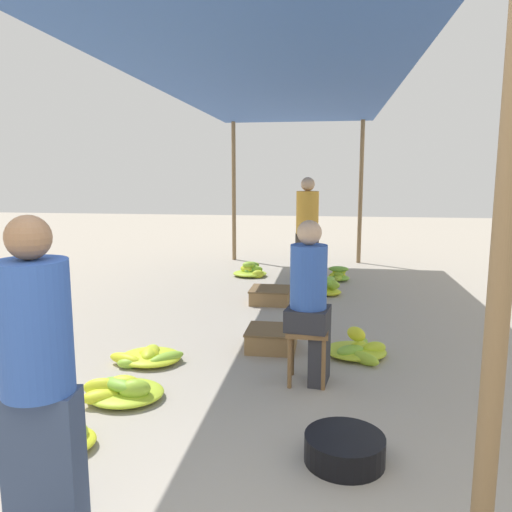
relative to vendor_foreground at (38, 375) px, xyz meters
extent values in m
cylinder|color=olive|center=(1.90, -0.26, 0.58)|extent=(0.08, 0.08, 2.77)
cylinder|color=olive|center=(-0.62, 7.95, 0.58)|extent=(0.08, 0.08, 2.77)
cylinder|color=olive|center=(1.90, 7.95, 0.58)|extent=(0.08, 0.08, 2.77)
cube|color=#33569E|center=(0.64, 3.84, 1.98)|extent=(2.92, 8.61, 0.04)
cube|color=#384766|center=(0.00, 0.00, -0.44)|extent=(0.36, 0.23, 0.72)
cylinder|color=#3359B2|center=(0.00, 0.00, 0.23)|extent=(0.37, 0.37, 0.62)
sphere|color=#9E704C|center=(0.00, 0.00, 0.64)|extent=(0.20, 0.20, 0.20)
cube|color=brown|center=(1.16, 1.97, -0.36)|extent=(0.34, 0.34, 0.04)
cylinder|color=brown|center=(1.02, 1.83, -0.59)|extent=(0.04, 0.04, 0.42)
cylinder|color=brown|center=(1.30, 1.83, -0.59)|extent=(0.04, 0.04, 0.42)
cylinder|color=brown|center=(1.02, 2.10, -0.59)|extent=(0.04, 0.04, 0.42)
cylinder|color=brown|center=(1.30, 2.10, -0.59)|extent=(0.04, 0.04, 0.42)
cube|color=#2D2D33|center=(1.26, 1.98, -0.57)|extent=(0.18, 0.32, 0.46)
cube|color=#2D2D33|center=(1.16, 1.97, -0.25)|extent=(0.38, 0.38, 0.18)
cylinder|color=#3359B2|center=(1.16, 1.97, 0.10)|extent=(0.34, 0.34, 0.52)
sphere|color=tan|center=(1.16, 1.97, 0.46)|extent=(0.20, 0.20, 0.20)
cylinder|color=black|center=(1.44, 0.82, -0.72)|extent=(0.49, 0.49, 0.17)
ellipsoid|color=yellow|center=(-0.49, 2.08, -0.73)|extent=(0.36, 0.21, 0.11)
ellipsoid|color=#8DBD33|center=(-0.44, 2.04, -0.75)|extent=(0.22, 0.15, 0.09)
ellipsoid|color=#BFD12A|center=(-0.30, 2.21, -0.71)|extent=(0.19, 0.34, 0.11)
ellipsoid|color=yellow|center=(-0.30, 2.19, -0.72)|extent=(0.26, 0.22, 0.13)
ellipsoid|color=#8BBC33|center=(-0.12, 2.15, -0.73)|extent=(0.32, 0.33, 0.09)
ellipsoid|color=#BFD12A|center=(-0.30, 2.21, -0.75)|extent=(0.57, 0.50, 0.10)
ellipsoid|color=#95C031|center=(-0.10, 1.35, -0.67)|extent=(0.27, 0.20, 0.15)
ellipsoid|color=#C9D528|center=(-0.20, 1.39, -0.66)|extent=(0.26, 0.14, 0.14)
ellipsoid|color=#CCD628|center=(-0.36, 1.36, -0.68)|extent=(0.31, 0.17, 0.14)
ellipsoid|color=yellow|center=(-0.34, 1.31, -0.73)|extent=(0.34, 0.29, 0.11)
ellipsoid|color=#7DB636|center=(-0.24, 1.36, -0.65)|extent=(0.34, 0.25, 0.10)
ellipsoid|color=#AFCA2D|center=(-0.22, 1.44, -0.75)|extent=(0.60, 0.53, 0.10)
ellipsoid|color=#96C031|center=(-0.01, 6.35, -0.63)|extent=(0.33, 0.30, 0.12)
ellipsoid|color=#8FBE32|center=(-0.04, 6.28, -0.60)|extent=(0.26, 0.23, 0.11)
ellipsoid|color=#7AB536|center=(0.01, 6.34, -0.63)|extent=(0.22, 0.24, 0.14)
ellipsoid|color=#BDD02A|center=(0.14, 6.15, -0.73)|extent=(0.23, 0.17, 0.14)
ellipsoid|color=#C6D329|center=(-0.08, 6.26, -0.67)|extent=(0.28, 0.25, 0.12)
ellipsoid|color=#8DBD33|center=(0.03, 6.31, -0.68)|extent=(0.33, 0.14, 0.13)
ellipsoid|color=#78B437|center=(0.01, 6.29, -0.70)|extent=(0.30, 0.32, 0.11)
ellipsoid|color=#A6C72E|center=(-0.02, 6.29, -0.75)|extent=(0.58, 0.51, 0.10)
ellipsoid|color=#BBCF2B|center=(-0.30, 0.55, -0.74)|extent=(0.29, 0.12, 0.13)
ellipsoid|color=#88BB34|center=(-0.40, 0.78, -0.74)|extent=(0.28, 0.25, 0.12)
ellipsoid|color=#80B735|center=(-0.35, 0.84, -0.73)|extent=(0.30, 0.27, 0.15)
ellipsoid|color=#C8D428|center=(-0.47, 0.69, -0.72)|extent=(0.33, 0.19, 0.14)
ellipsoid|color=#9DC330|center=(-0.37, 0.65, -0.73)|extent=(0.27, 0.30, 0.11)
ellipsoid|color=#AECA2D|center=(-0.26, 0.68, -0.70)|extent=(0.25, 0.29, 0.15)
ellipsoid|color=yellow|center=(-0.33, 0.70, -0.75)|extent=(0.44, 0.39, 0.10)
ellipsoid|color=#BFD12A|center=(1.62, 2.75, -0.73)|extent=(0.23, 0.26, 0.10)
ellipsoid|color=#8FBD33|center=(1.66, 2.84, -0.74)|extent=(0.16, 0.24, 0.11)
ellipsoid|color=yellow|center=(1.59, 2.65, -0.58)|extent=(0.24, 0.26, 0.13)
ellipsoid|color=#9FC430|center=(1.66, 2.45, -0.74)|extent=(0.32, 0.30, 0.12)
ellipsoid|color=#82B835|center=(1.54, 2.54, -0.71)|extent=(0.32, 0.27, 0.10)
ellipsoid|color=#BACF2B|center=(1.77, 2.63, -0.71)|extent=(0.26, 0.20, 0.13)
ellipsoid|color=#B4CC2C|center=(1.59, 2.65, -0.75)|extent=(0.59, 0.52, 0.10)
ellipsoid|color=#92BF32|center=(1.35, 5.10, -0.63)|extent=(0.34, 0.31, 0.15)
ellipsoid|color=yellow|center=(1.18, 5.13, -0.71)|extent=(0.15, 0.35, 0.15)
ellipsoid|color=#89BB34|center=(1.29, 5.12, -0.62)|extent=(0.28, 0.31, 0.11)
ellipsoid|color=#7AB536|center=(1.32, 5.08, -0.59)|extent=(0.27, 0.35, 0.13)
ellipsoid|color=#C8D428|center=(1.32, 5.10, -0.75)|extent=(0.38, 0.33, 0.10)
ellipsoid|color=yellow|center=(1.51, 6.21, -0.73)|extent=(0.24, 0.22, 0.14)
ellipsoid|color=#75B337|center=(1.48, 6.11, -0.60)|extent=(0.33, 0.17, 0.09)
ellipsoid|color=#BFD12A|center=(1.44, 6.15, -0.72)|extent=(0.29, 0.21, 0.14)
ellipsoid|color=#BED02A|center=(1.49, 6.14, -0.65)|extent=(0.23, 0.15, 0.11)
ellipsoid|color=#A6C72E|center=(1.47, 6.03, -0.73)|extent=(0.17, 0.30, 0.10)
ellipsoid|color=#96C031|center=(1.47, 6.12, -0.69)|extent=(0.26, 0.28, 0.14)
ellipsoid|color=#7AB536|center=(1.48, 6.13, -0.75)|extent=(0.36, 0.32, 0.10)
cube|color=olive|center=(0.54, 4.56, -0.71)|extent=(0.52, 0.52, 0.18)
cube|color=brown|center=(0.54, 4.56, -0.61)|extent=(0.54, 0.54, 0.02)
cube|color=olive|center=(0.77, 2.74, -0.71)|extent=(0.48, 0.48, 0.19)
cube|color=brown|center=(0.77, 2.74, -0.61)|extent=(0.50, 0.50, 0.02)
cube|color=#4C4238|center=(0.96, 6.01, -0.41)|extent=(0.39, 0.23, 0.79)
cylinder|color=gold|center=(0.96, 6.01, 0.33)|extent=(0.38, 0.38, 0.68)
sphere|color=tan|center=(0.96, 6.01, 0.78)|extent=(0.22, 0.22, 0.22)
camera|label=1|loc=(1.32, -2.02, 0.91)|focal=35.00mm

